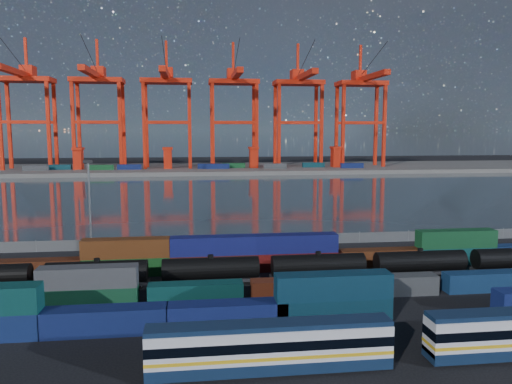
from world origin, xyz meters
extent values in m
plane|color=black|center=(0.00, 0.00, 0.00)|extent=(700.00, 700.00, 0.00)
plane|color=#2F3C44|center=(0.00, 105.00, 0.01)|extent=(700.00, 700.00, 0.00)
cube|color=#514F4C|center=(0.00, 210.00, 1.00)|extent=(700.00, 70.00, 2.00)
cone|color=#1E2630|center=(-600.00, 1600.00, 210.00)|extent=(1000.00, 1000.00, 420.00)
cone|color=#1E2630|center=(-200.00, 1600.00, 260.00)|extent=(1100.00, 1100.00, 520.00)
cone|color=#1E2630|center=(200.00, 1600.00, 230.00)|extent=(1040.00, 1040.00, 460.00)
cone|color=#1E2630|center=(600.00, 1600.00, 190.00)|extent=(960.00, 960.00, 380.00)
cone|color=#1E2630|center=(950.00, 1600.00, 150.00)|extent=(840.00, 840.00, 300.00)
cube|color=silver|center=(-5.20, -21.58, 2.56)|extent=(22.06, 2.65, 3.35)
cube|color=#10213D|center=(-5.20, -21.58, 0.79)|extent=(22.06, 2.70, 1.06)
cube|color=#10213D|center=(-5.20, -21.58, 4.46)|extent=(22.06, 2.38, 0.44)
cube|color=gold|center=(-5.20, -21.58, 1.85)|extent=(22.08, 2.73, 0.32)
cube|color=black|center=(-5.20, -21.58, 2.91)|extent=(22.08, 2.73, 0.88)
cube|color=black|center=(-12.92, -21.58, 0.31)|extent=(2.65, 1.76, 0.62)
cube|color=black|center=(2.52, -21.58, 0.31)|extent=(2.65, 1.76, 0.62)
cube|color=black|center=(13.08, -21.58, 0.31)|extent=(2.65, 1.76, 0.62)
cube|color=navy|center=(-21.38, -10.77, 1.43)|extent=(13.19, 2.68, 2.86)
cube|color=navy|center=(-8.30, -10.77, 1.43)|extent=(13.19, 2.68, 2.86)
cube|color=#0C2D3F|center=(3.65, -10.77, 1.43)|extent=(13.19, 2.68, 2.86)
cube|color=#0D3047|center=(3.65, -10.77, 4.29)|extent=(13.19, 2.68, 2.86)
cube|color=#124529|center=(-24.81, -2.30, 1.29)|extent=(11.91, 2.42, 2.58)
cube|color=#46484B|center=(-24.81, -2.30, 3.87)|extent=(11.91, 2.42, 2.58)
cube|color=#0C3F3D|center=(-11.72, -2.30, 1.29)|extent=(11.91, 2.42, 2.58)
cube|color=#5E2412|center=(1.30, -2.30, 1.29)|extent=(11.91, 2.42, 2.58)
cube|color=#404245|center=(14.24, -2.30, 1.29)|extent=(11.91, 2.42, 2.58)
cube|color=navy|center=(27.59, -2.30, 1.29)|extent=(11.91, 2.42, 2.58)
cube|color=#4E210F|center=(-34.81, 11.22, 1.40)|extent=(12.94, 2.63, 2.80)
cube|color=#134719|center=(-21.99, 11.22, 1.40)|extent=(12.94, 2.63, 2.80)
cube|color=#5D2E12|center=(-21.99, 11.22, 4.20)|extent=(12.94, 2.63, 2.80)
cube|color=#4C170F|center=(-9.00, 11.22, 1.40)|extent=(12.94, 2.63, 2.80)
cube|color=navy|center=(-9.00, 11.22, 4.20)|extent=(12.94, 2.63, 2.80)
cube|color=#590E0D|center=(3.94, 11.22, 1.40)|extent=(12.94, 2.63, 2.80)
cube|color=navy|center=(3.94, 11.22, 4.20)|extent=(12.94, 2.63, 2.80)
cube|color=#512510|center=(17.63, 11.22, 1.40)|extent=(12.94, 2.63, 2.80)
cube|color=#0D4348|center=(30.50, 11.22, 1.40)|extent=(12.94, 2.63, 2.80)
cube|color=#144D27|center=(30.50, 11.22, 4.20)|extent=(12.94, 2.63, 2.80)
cube|color=black|center=(-35.90, 4.94, 0.31)|extent=(2.60, 1.87, 0.62)
cylinder|color=black|center=(-25.08, 4.94, 2.39)|extent=(13.50, 3.01, 3.01)
cylinder|color=black|center=(-25.08, 4.94, 4.05)|extent=(0.83, 0.83, 0.52)
cube|color=black|center=(-25.08, 4.94, 0.73)|extent=(14.02, 2.08, 0.42)
cube|color=black|center=(-29.75, 4.94, 0.31)|extent=(2.60, 1.87, 0.62)
cube|color=black|center=(-20.40, 4.94, 0.31)|extent=(2.60, 1.87, 0.62)
cylinder|color=black|center=(-9.58, 4.94, 2.39)|extent=(13.50, 3.01, 3.01)
cylinder|color=black|center=(-9.58, 4.94, 4.05)|extent=(0.83, 0.83, 0.52)
cube|color=black|center=(-9.58, 4.94, 0.73)|extent=(14.02, 2.08, 0.42)
cube|color=black|center=(-14.25, 4.94, 0.31)|extent=(2.60, 1.87, 0.62)
cube|color=black|center=(-4.90, 4.94, 0.31)|extent=(2.60, 1.87, 0.62)
cylinder|color=black|center=(5.92, 4.94, 2.39)|extent=(13.50, 3.01, 3.01)
cylinder|color=black|center=(5.92, 4.94, 4.05)|extent=(0.83, 0.83, 0.52)
cube|color=black|center=(5.92, 4.94, 0.73)|extent=(14.02, 2.08, 0.42)
cube|color=black|center=(1.25, 4.94, 0.31)|extent=(2.60, 1.87, 0.62)
cube|color=black|center=(10.60, 4.94, 0.31)|extent=(2.60, 1.87, 0.62)
cylinder|color=black|center=(21.42, 4.94, 2.39)|extent=(13.50, 3.01, 3.01)
cylinder|color=black|center=(21.42, 4.94, 4.05)|extent=(0.83, 0.83, 0.52)
cube|color=black|center=(21.42, 4.94, 0.73)|extent=(14.02, 2.08, 0.42)
cube|color=black|center=(16.75, 4.94, 0.31)|extent=(2.60, 1.87, 0.62)
cube|color=black|center=(26.10, 4.94, 0.31)|extent=(2.60, 1.87, 0.62)
cube|color=black|center=(32.25, 4.94, 0.31)|extent=(2.60, 1.87, 0.62)
cube|color=#595B5E|center=(0.00, 28.00, 1.00)|extent=(160.00, 0.06, 2.00)
cylinder|color=slate|center=(-40.00, 28.00, 1.10)|extent=(0.12, 0.12, 2.20)
cylinder|color=slate|center=(-30.00, 28.00, 1.10)|extent=(0.12, 0.12, 2.20)
cylinder|color=slate|center=(-20.00, 28.00, 1.10)|extent=(0.12, 0.12, 2.20)
cylinder|color=slate|center=(-10.00, 28.00, 1.10)|extent=(0.12, 0.12, 2.20)
cylinder|color=slate|center=(0.00, 28.00, 1.10)|extent=(0.12, 0.12, 2.20)
cylinder|color=slate|center=(10.00, 28.00, 1.10)|extent=(0.12, 0.12, 2.20)
cylinder|color=slate|center=(20.00, 28.00, 1.10)|extent=(0.12, 0.12, 2.20)
cylinder|color=slate|center=(30.00, 28.00, 1.10)|extent=(0.12, 0.12, 2.20)
cylinder|color=slate|center=(40.00, 28.00, 1.10)|extent=(0.12, 0.12, 2.20)
cylinder|color=slate|center=(50.00, 28.00, 1.10)|extent=(0.12, 0.12, 2.20)
cylinder|color=slate|center=(-30.00, 26.00, 8.00)|extent=(0.36, 0.36, 16.00)
cube|color=black|center=(-30.00, 26.00, 16.30)|extent=(1.60, 0.40, 0.60)
cube|color=red|center=(-106.53, 198.71, 23.59)|extent=(1.68, 1.68, 47.18)
cube|color=red|center=(-106.53, 211.29, 23.59)|extent=(1.68, 1.68, 47.18)
cube|color=red|center=(-83.47, 198.71, 23.59)|extent=(1.68, 1.68, 47.18)
cube|color=red|center=(-83.47, 211.29, 23.59)|extent=(1.68, 1.68, 47.18)
cube|color=red|center=(-95.00, 198.71, 25.95)|extent=(23.06, 1.47, 1.47)
cube|color=red|center=(-95.00, 211.29, 25.95)|extent=(23.06, 1.47, 1.47)
cube|color=red|center=(-95.00, 205.00, 47.18)|extent=(26.21, 14.68, 2.31)
cube|color=red|center=(-95.00, 192.42, 49.27)|extent=(3.15, 50.32, 2.62)
cube|color=red|center=(-95.00, 209.19, 51.89)|extent=(6.29, 8.39, 5.24)
cube|color=red|center=(-95.00, 207.10, 59.76)|extent=(1.26, 1.26, 16.77)
cylinder|color=black|center=(-95.00, 189.90, 56.61)|extent=(0.25, 43.15, 14.23)
cube|color=red|center=(-71.53, 198.71, 23.59)|extent=(1.68, 1.68, 47.18)
cube|color=red|center=(-71.53, 211.29, 23.59)|extent=(1.68, 1.68, 47.18)
cube|color=red|center=(-48.47, 198.71, 23.59)|extent=(1.68, 1.68, 47.18)
cube|color=red|center=(-48.47, 211.29, 23.59)|extent=(1.68, 1.68, 47.18)
cube|color=red|center=(-60.00, 198.71, 25.95)|extent=(23.06, 1.47, 1.47)
cube|color=red|center=(-60.00, 211.29, 25.95)|extent=(23.06, 1.47, 1.47)
cube|color=red|center=(-60.00, 205.00, 47.18)|extent=(26.21, 14.68, 2.31)
cube|color=red|center=(-60.00, 192.42, 49.27)|extent=(3.15, 50.32, 2.62)
cube|color=red|center=(-60.00, 209.19, 51.89)|extent=(6.29, 8.39, 5.24)
cube|color=red|center=(-60.00, 207.10, 59.76)|extent=(1.26, 1.26, 16.77)
cylinder|color=black|center=(-60.00, 189.90, 56.61)|extent=(0.25, 43.15, 14.23)
cube|color=red|center=(-36.53, 198.71, 23.59)|extent=(1.68, 1.68, 47.18)
cube|color=red|center=(-36.53, 211.29, 23.59)|extent=(1.68, 1.68, 47.18)
cube|color=red|center=(-13.47, 198.71, 23.59)|extent=(1.68, 1.68, 47.18)
cube|color=red|center=(-13.47, 211.29, 23.59)|extent=(1.68, 1.68, 47.18)
cube|color=red|center=(-25.00, 198.71, 25.95)|extent=(23.06, 1.47, 1.47)
cube|color=red|center=(-25.00, 211.29, 25.95)|extent=(23.06, 1.47, 1.47)
cube|color=red|center=(-25.00, 205.00, 47.18)|extent=(26.21, 14.68, 2.31)
cube|color=red|center=(-25.00, 192.42, 49.27)|extent=(3.15, 50.32, 2.62)
cube|color=red|center=(-25.00, 209.19, 51.89)|extent=(6.29, 8.39, 5.24)
cube|color=red|center=(-25.00, 207.10, 59.76)|extent=(1.26, 1.26, 16.77)
cylinder|color=black|center=(-25.00, 189.90, 56.61)|extent=(0.25, 43.15, 14.23)
cube|color=red|center=(-1.53, 198.71, 23.59)|extent=(1.68, 1.68, 47.18)
cube|color=red|center=(-1.53, 211.29, 23.59)|extent=(1.68, 1.68, 47.18)
cube|color=red|center=(21.53, 198.71, 23.59)|extent=(1.68, 1.68, 47.18)
cube|color=red|center=(21.53, 211.29, 23.59)|extent=(1.68, 1.68, 47.18)
cube|color=red|center=(10.00, 198.71, 25.95)|extent=(23.06, 1.47, 1.47)
cube|color=red|center=(10.00, 211.29, 25.95)|extent=(23.06, 1.47, 1.47)
cube|color=red|center=(10.00, 205.00, 47.18)|extent=(26.21, 14.68, 2.31)
cube|color=red|center=(10.00, 192.42, 49.27)|extent=(3.15, 50.32, 2.62)
cube|color=red|center=(10.00, 209.19, 51.89)|extent=(6.29, 8.39, 5.24)
cube|color=red|center=(10.00, 207.10, 59.76)|extent=(1.26, 1.26, 16.77)
cylinder|color=black|center=(10.00, 189.90, 56.61)|extent=(0.25, 43.15, 14.23)
cube|color=red|center=(33.47, 198.71, 23.59)|extent=(1.68, 1.68, 47.18)
cube|color=red|center=(33.47, 211.29, 23.59)|extent=(1.68, 1.68, 47.18)
cube|color=red|center=(56.53, 198.71, 23.59)|extent=(1.68, 1.68, 47.18)
cube|color=red|center=(56.53, 211.29, 23.59)|extent=(1.68, 1.68, 47.18)
cube|color=red|center=(45.00, 198.71, 25.95)|extent=(23.06, 1.47, 1.47)
cube|color=red|center=(45.00, 211.29, 25.95)|extent=(23.06, 1.47, 1.47)
cube|color=red|center=(45.00, 205.00, 47.18)|extent=(26.21, 14.68, 2.31)
cube|color=red|center=(45.00, 192.42, 49.27)|extent=(3.15, 50.32, 2.62)
cube|color=red|center=(45.00, 209.19, 51.89)|extent=(6.29, 8.39, 5.24)
cube|color=red|center=(45.00, 207.10, 59.76)|extent=(1.26, 1.26, 16.77)
cylinder|color=black|center=(45.00, 189.90, 56.61)|extent=(0.25, 43.15, 14.23)
cube|color=red|center=(68.47, 198.71, 23.59)|extent=(1.68, 1.68, 47.18)
cube|color=red|center=(68.47, 211.29, 23.59)|extent=(1.68, 1.68, 47.18)
cube|color=red|center=(91.53, 198.71, 23.59)|extent=(1.68, 1.68, 47.18)
cube|color=red|center=(91.53, 211.29, 23.59)|extent=(1.68, 1.68, 47.18)
cube|color=red|center=(80.00, 198.71, 25.95)|extent=(23.06, 1.47, 1.47)
cube|color=red|center=(80.00, 211.29, 25.95)|extent=(23.06, 1.47, 1.47)
cube|color=red|center=(80.00, 205.00, 47.18)|extent=(26.21, 14.68, 2.31)
cube|color=red|center=(80.00, 192.42, 49.27)|extent=(3.15, 50.32, 2.62)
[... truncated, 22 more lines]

